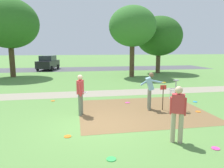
{
  "coord_description": "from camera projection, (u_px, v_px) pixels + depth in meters",
  "views": [
    {
      "loc": [
        -0.74,
        -7.29,
        2.79
      ],
      "look_at": [
        1.08,
        2.9,
        1.0
      ],
      "focal_mm": 33.43,
      "sensor_mm": 36.0,
      "label": 1
    }
  ],
  "objects": [
    {
      "name": "frisbee_mid_grass",
      "position": [
        127.0,
        103.0,
        10.75
      ],
      "size": [
        0.24,
        0.24,
        0.02
      ],
      "primitive_type": "cylinder",
      "color": "#E53D99",
      "rests_on": "ground"
    },
    {
      "name": "parked_car_leftmost",
      "position": [
        48.0,
        63.0,
        26.86
      ],
      "size": [
        2.65,
        4.49,
        1.84
      ],
      "color": "black",
      "rests_on": "ground"
    },
    {
      "name": "tree_near_left",
      "position": [
        9.0,
        23.0,
        19.55
      ],
      "size": [
        5.48,
        5.48,
        7.41
      ],
      "color": "#4C3823",
      "rests_on": "ground"
    },
    {
      "name": "frisbee_scattered_a",
      "position": [
        195.0,
        102.0,
        10.91
      ],
      "size": [
        0.23,
        0.23,
        0.02
      ],
      "primitive_type": "cylinder",
      "color": "#1E93DB",
      "rests_on": "ground"
    },
    {
      "name": "player_foreground_watching",
      "position": [
        150.0,
        88.0,
        9.46
      ],
      "size": [
        1.03,
        0.68,
        1.71
      ],
      "color": "slate",
      "rests_on": "ground"
    },
    {
      "name": "ground_plane",
      "position": [
        97.0,
        125.0,
        7.68
      ],
      "size": [
        160.0,
        160.0,
        0.0
      ],
      "primitive_type": "plane",
      "color": "#5B8942"
    },
    {
      "name": "disc_golf_basket",
      "position": [
        174.0,
        94.0,
        9.39
      ],
      "size": [
        0.98,
        0.58,
        1.39
      ],
      "color": "#9E9EA3",
      "rests_on": "ground"
    },
    {
      "name": "parking_lot_strip",
      "position": [
        80.0,
        69.0,
        28.17
      ],
      "size": [
        36.0,
        6.0,
        0.01
      ],
      "primitive_type": "cube",
      "color": "#4C4C51",
      "rests_on": "ground"
    },
    {
      "name": "gravel_path",
      "position": [
        88.0,
        94.0,
        12.88
      ],
      "size": [
        40.0,
        1.8,
        0.0
      ],
      "primitive_type": "cube",
      "color": "gray",
      "rests_on": "ground"
    },
    {
      "name": "frisbee_far_right",
      "position": [
        216.0,
        148.0,
        5.85
      ],
      "size": [
        0.23,
        0.23,
        0.02
      ],
      "primitive_type": "cylinder",
      "color": "#E53D99",
      "rests_on": "ground"
    },
    {
      "name": "player_throwing",
      "position": [
        178.0,
        111.0,
        6.09
      ],
      "size": [
        0.49,
        0.45,
        1.71
      ],
      "color": "tan",
      "rests_on": "ground"
    },
    {
      "name": "frisbee_far_left",
      "position": [
        111.0,
        159.0,
        5.29
      ],
      "size": [
        0.25,
        0.25,
        0.02
      ],
      "primitive_type": "cylinder",
      "color": "green",
      "rests_on": "ground"
    },
    {
      "name": "tree_near_right",
      "position": [
        159.0,
        36.0,
        23.02
      ],
      "size": [
        5.07,
        5.07,
        6.25
      ],
      "color": "brown",
      "rests_on": "ground"
    },
    {
      "name": "player_waiting_left",
      "position": [
        80.0,
        92.0,
        8.66
      ],
      "size": [
        0.44,
        0.5,
        1.71
      ],
      "color": "slate",
      "rests_on": "ground"
    },
    {
      "name": "tree_mid_left",
      "position": [
        132.0,
        27.0,
        19.81
      ],
      "size": [
        4.51,
        4.51,
        6.75
      ],
      "color": "#4C3823",
      "rests_on": "ground"
    },
    {
      "name": "dirt_tee_pad",
      "position": [
        141.0,
        111.0,
        9.41
      ],
      "size": [
        5.57,
        4.61,
        0.01
      ],
      "primitive_type": "cube",
      "color": "brown",
      "rests_on": "ground"
    },
    {
      "name": "frisbee_scattered_b",
      "position": [
        68.0,
        136.0,
        6.64
      ],
      "size": [
        0.23,
        0.23,
        0.02
      ],
      "primitive_type": "cylinder",
      "color": "orange",
      "rests_on": "ground"
    },
    {
      "name": "frisbee_by_tee",
      "position": [
        198.0,
        112.0,
        9.23
      ],
      "size": [
        0.23,
        0.23,
        0.02
      ],
      "primitive_type": "cylinder",
      "color": "orange",
      "rests_on": "ground"
    },
    {
      "name": "frisbee_near_basket",
      "position": [
        53.0,
        101.0,
        11.12
      ],
      "size": [
        0.21,
        0.21,
        0.02
      ],
      "primitive_type": "cylinder",
      "color": "orange",
      "rests_on": "ground"
    }
  ]
}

